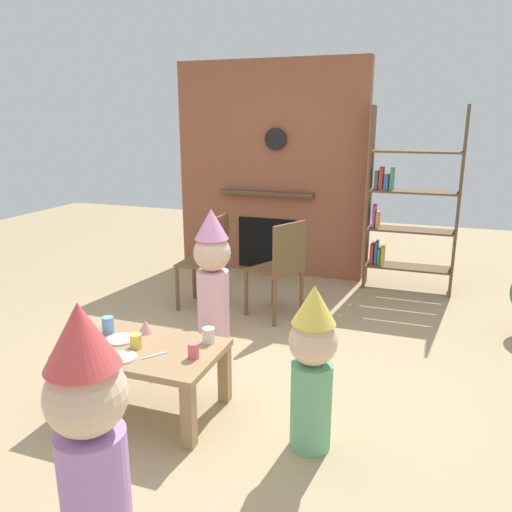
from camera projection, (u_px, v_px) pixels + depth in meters
ground_plane at (217, 375)px, 3.59m from camera, size 12.00×12.00×0.00m
brick_fireplace_feature at (270, 170)px, 5.79m from camera, size 2.20×0.28×2.40m
bookshelf at (405, 208)px, 5.20m from camera, size 0.90×0.28×1.90m
coffee_table at (145, 358)px, 3.09m from camera, size 0.93×0.60×0.42m
paper_cup_near_left at (209, 335)px, 3.13m from camera, size 0.08×0.08×0.09m
paper_cup_near_right at (108, 325)px, 3.27m from camera, size 0.08×0.08×0.11m
paper_cup_center at (193, 350)px, 2.93m from camera, size 0.07×0.07×0.09m
paper_cup_far_left at (136, 341)px, 3.06m from camera, size 0.07×0.07×0.09m
paper_plate_front at (121, 339)px, 3.17m from camera, size 0.18×0.18×0.01m
paper_plate_rear at (122, 357)px, 2.93m from camera, size 0.17×0.17×0.01m
birthday_cake_slice at (146, 326)px, 3.27m from camera, size 0.10×0.10×0.09m
table_fork at (155, 355)px, 2.96m from camera, size 0.10×0.13×0.01m
child_with_cone_hat at (90, 434)px, 1.93m from camera, size 0.32×0.32×1.14m
child_in_pink at (312, 365)px, 2.69m from camera, size 0.26×0.26×0.94m
child_by_the_chairs at (213, 272)px, 4.06m from camera, size 0.30×0.30×1.09m
dining_chair_left at (211, 256)px, 4.76m from camera, size 0.40×0.40×0.90m
dining_chair_middle at (282, 264)px, 4.50m from camera, size 0.54×0.54×0.90m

